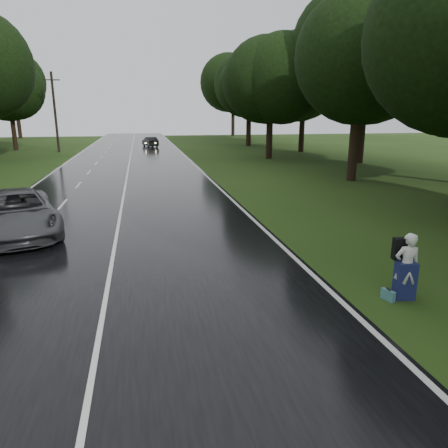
# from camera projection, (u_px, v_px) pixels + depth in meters

# --- Properties ---
(ground) EXTENTS (160.00, 160.00, 0.00)m
(ground) POSITION_uv_depth(u_px,v_px,m) (99.00, 341.00, 8.62)
(ground) COLOR #264213
(ground) RESTS_ON ground
(road) EXTENTS (12.00, 140.00, 0.04)m
(road) POSITION_uv_depth(u_px,v_px,m) (126.00, 184.00, 27.55)
(road) COLOR black
(road) RESTS_ON ground
(lane_center) EXTENTS (0.12, 140.00, 0.01)m
(lane_center) POSITION_uv_depth(u_px,v_px,m) (126.00, 183.00, 27.54)
(lane_center) COLOR silver
(lane_center) RESTS_ON road
(grey_car) EXTENTS (4.56, 6.67, 1.70)m
(grey_car) POSITION_uv_depth(u_px,v_px,m) (16.00, 213.00, 15.81)
(grey_car) COLOR #444648
(grey_car) RESTS_ON road
(far_car) EXTENTS (2.25, 4.16, 1.30)m
(far_car) POSITION_uv_depth(u_px,v_px,m) (150.00, 142.00, 57.19)
(far_car) COLOR black
(far_car) RESTS_ON road
(hitchhiker) EXTENTS (0.69, 0.64, 1.75)m
(hitchhiker) POSITION_uv_depth(u_px,v_px,m) (406.00, 268.00, 10.42)
(hitchhiker) COLOR silver
(hitchhiker) RESTS_ON ground
(suitcase) EXTENTS (0.22, 0.40, 0.28)m
(suitcase) POSITION_uv_depth(u_px,v_px,m) (388.00, 295.00, 10.48)
(suitcase) COLOR teal
(suitcase) RESTS_ON ground
(utility_pole_far) EXTENTS (1.80, 0.28, 9.15)m
(utility_pole_far) POSITION_uv_depth(u_px,v_px,m) (59.00, 152.00, 49.66)
(utility_pole_far) COLOR black
(utility_pole_far) RESTS_ON ground
(tree_left_f) EXTENTS (8.74, 8.74, 13.66)m
(tree_left_f) POSITION_uv_depth(u_px,v_px,m) (16.00, 150.00, 52.32)
(tree_left_f) COLOR black
(tree_left_f) RESTS_ON ground
(tree_right_d) EXTENTS (9.27, 9.27, 14.48)m
(tree_right_d) POSITION_uv_depth(u_px,v_px,m) (351.00, 180.00, 29.02)
(tree_right_d) COLOR black
(tree_right_d) RESTS_ON ground
(tree_right_e) EXTENTS (8.65, 8.65, 13.51)m
(tree_right_e) POSITION_uv_depth(u_px,v_px,m) (269.00, 159.00, 42.74)
(tree_right_e) COLOR black
(tree_right_e) RESTS_ON ground
(tree_right_f) EXTENTS (9.27, 9.27, 14.49)m
(tree_right_f) POSITION_uv_depth(u_px,v_px,m) (248.00, 146.00, 58.90)
(tree_right_f) COLOR black
(tree_right_f) RESTS_ON ground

